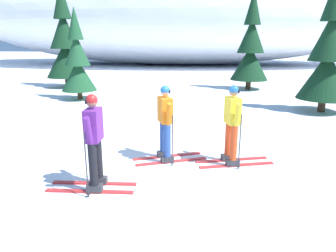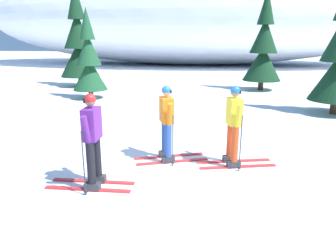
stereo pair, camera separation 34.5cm
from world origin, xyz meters
name	(u,v)px [view 1 (the left image)]	position (x,y,z in m)	size (l,w,h in m)	color
ground_plane	(164,171)	(0.00, 0.00, 0.00)	(120.00, 120.00, 0.00)	white
skier_purple_jacket	(94,141)	(-1.15, -0.91, 0.92)	(1.62, 0.80, 1.75)	red
skier_yellow_jacket	(232,124)	(1.41, 0.55, 0.91)	(1.72, 0.84, 1.73)	red
skier_orange_jacket	(165,122)	(-0.04, 0.62, 0.90)	(1.67, 1.01, 1.70)	red
pine_tree_far_left	(65,44)	(-6.79, 11.32, 2.37)	(2.19, 2.19, 5.66)	#47301E
pine_tree_center_left	(78,62)	(-4.71, 7.68, 1.68)	(1.55, 1.55, 4.01)	#47301E
pine_tree_center_right	(251,49)	(3.35, 11.45, 2.15)	(1.99, 1.99, 5.14)	#47301E
pine_tree_far_right	(328,55)	(5.29, 6.09, 2.09)	(1.93, 1.93, 4.99)	#47301E
snow_ridge_background	(176,16)	(-1.94, 28.67, 4.99)	(44.29, 17.86, 9.98)	white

